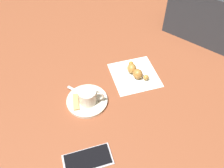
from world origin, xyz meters
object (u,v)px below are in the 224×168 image
at_px(sugar_packet, 76,102).
at_px(croissant, 135,71).
at_px(espresso_cup, 88,96).
at_px(teaspoon, 87,96).
at_px(laptop_bag, 211,16).
at_px(napkin, 135,75).
at_px(cell_phone, 88,159).
at_px(saucer, 87,101).

height_order(sugar_packet, croissant, croissant).
xyz_separation_m(espresso_cup, sugar_packet, (0.04, -0.01, -0.02)).
height_order(espresso_cup, teaspoon, espresso_cup).
height_order(espresso_cup, laptop_bag, laptop_bag).
xyz_separation_m(espresso_cup, napkin, (-0.21, -0.05, -0.03)).
distance_m(teaspoon, napkin, 0.21).
xyz_separation_m(napkin, cell_phone, (0.29, 0.23, 0.00)).
bearing_deg(cell_phone, croissant, -140.72).
height_order(croissant, cell_phone, croissant).
relative_size(saucer, laptop_bag, 0.41).
bearing_deg(laptop_bag, teaspoon, 72.10).
height_order(sugar_packet, napkin, sugar_packet).
distance_m(saucer, teaspoon, 0.02).
relative_size(teaspoon, napkin, 0.66).
bearing_deg(saucer, laptop_bag, -169.66).
xyz_separation_m(saucer, laptop_bag, (-0.60, -0.11, 0.10)).
bearing_deg(croissant, laptop_bag, -169.77).
height_order(napkin, croissant, croissant).
bearing_deg(laptop_bag, croissant, 73.13).
xyz_separation_m(sugar_packet, laptop_bag, (-0.64, -0.10, 0.09)).
height_order(saucer, espresso_cup, espresso_cup).
height_order(teaspoon, sugar_packet, teaspoon).
bearing_deg(teaspoon, espresso_cup, 87.57).
height_order(napkin, laptop_bag, laptop_bag).
xyz_separation_m(teaspoon, croissant, (-0.21, -0.03, 0.01)).
bearing_deg(saucer, espresso_cup, 114.14).
height_order(saucer, laptop_bag, laptop_bag).
bearing_deg(napkin, saucer, 10.38).
distance_m(croissant, cell_phone, 0.37).
bearing_deg(laptop_bag, saucer, 73.24).
bearing_deg(espresso_cup, saucer, -65.86).
height_order(croissant, laptop_bag, laptop_bag).
xyz_separation_m(croissant, cell_phone, (0.29, 0.23, -0.02)).
height_order(teaspoon, laptop_bag, laptop_bag).
bearing_deg(espresso_cup, croissant, -167.33).
relative_size(sugar_packet, napkin, 0.40).
xyz_separation_m(sugar_packet, cell_phone, (0.04, 0.20, -0.01)).
relative_size(napkin, laptop_bag, 0.50).
bearing_deg(sugar_packet, napkin, 114.23).
relative_size(saucer, teaspoon, 1.26).
bearing_deg(saucer, sugar_packet, -9.18).
relative_size(saucer, cell_phone, 0.94).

